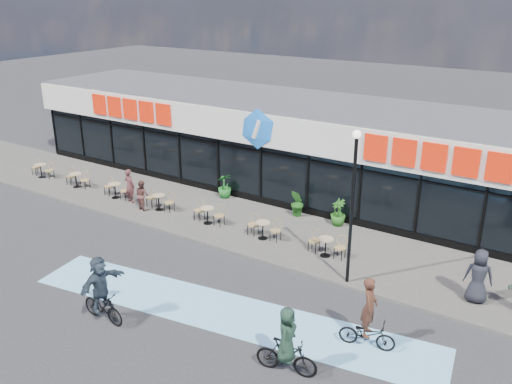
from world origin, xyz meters
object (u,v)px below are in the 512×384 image
at_px(potted_plant_left, 225,186).
at_px(potted_plant_right, 338,212).
at_px(bistro_set_0, 42,169).
at_px(pedestrian_c, 479,276).
at_px(lamp_post, 353,196).
at_px(patron_left, 130,186).
at_px(potted_plant_mid, 298,203).
at_px(patron_right, 142,195).
at_px(cyclist_a, 287,348).
at_px(cyclist_b, 368,324).

relative_size(potted_plant_left, potted_plant_right, 1.01).
relative_size(bistro_set_0, pedestrian_c, 0.82).
bearing_deg(lamp_post, patron_left, 173.57).
distance_m(potted_plant_mid, pedestrian_c, 8.93).
xyz_separation_m(potted_plant_right, patron_left, (-9.57, -2.94, 0.24)).
distance_m(potted_plant_left, pedestrian_c, 12.95).
height_order(potted_plant_right, patron_right, patron_right).
bearing_deg(potted_plant_mid, patron_left, -159.65).
distance_m(potted_plant_mid, patron_left, 8.13).
relative_size(patron_left, cyclist_a, 0.83).
xyz_separation_m(lamp_post, cyclist_a, (0.54, -5.29, -2.53)).
bearing_deg(cyclist_a, cyclist_b, 58.22).
distance_m(patron_right, cyclist_b, 13.33).
bearing_deg(potted_plant_mid, lamp_post, -44.20).
distance_m(bistro_set_0, patron_left, 6.76).
bearing_deg(potted_plant_mid, potted_plant_left, 178.06).
xyz_separation_m(potted_plant_mid, patron_left, (-7.62, -2.83, 0.20)).
xyz_separation_m(bistro_set_0, cyclist_a, (19.20, -6.72, 0.26)).
bearing_deg(potted_plant_left, potted_plant_mid, -1.94).
bearing_deg(bistro_set_0, cyclist_b, -12.22).
xyz_separation_m(bistro_set_0, patron_right, (7.89, -0.44, 0.26)).
bearing_deg(patron_right, cyclist_b, 171.64).
xyz_separation_m(lamp_post, potted_plant_right, (-2.34, 4.28, -2.65)).
bearing_deg(cyclist_b, potted_plant_left, 144.78).
bearing_deg(pedestrian_c, potted_plant_right, -37.09).
bearing_deg(lamp_post, patron_right, 174.73).
bearing_deg(patron_left, cyclist_a, 159.49).
height_order(patron_left, pedestrian_c, pedestrian_c).
height_order(potted_plant_left, potted_plant_mid, potted_plant_mid).
height_order(lamp_post, pedestrian_c, lamp_post).
xyz_separation_m(lamp_post, patron_right, (-10.77, 0.99, -2.52)).
xyz_separation_m(patron_left, cyclist_a, (12.45, -6.63, -0.12)).
xyz_separation_m(lamp_post, potted_plant_left, (-8.45, 4.31, -2.64)).
xyz_separation_m(patron_right, cyclist_b, (12.71, -4.02, -0.02)).
bearing_deg(potted_plant_mid, cyclist_b, -49.12).
height_order(potted_plant_mid, potted_plant_right, potted_plant_mid).
bearing_deg(cyclist_b, potted_plant_mid, 130.88).
xyz_separation_m(lamp_post, patron_left, (-11.91, 1.34, -2.40)).
height_order(bistro_set_0, potted_plant_mid, potted_plant_mid).
bearing_deg(potted_plant_left, bistro_set_0, -164.29).
distance_m(lamp_post, patron_right, 11.11).
bearing_deg(pedestrian_c, bistro_set_0, -11.57).
distance_m(pedestrian_c, cyclist_a, 7.30).
bearing_deg(patron_left, potted_plant_right, -155.38).
xyz_separation_m(patron_left, pedestrian_c, (16.00, -0.25, 0.10)).
xyz_separation_m(potted_plant_left, patron_left, (-3.46, -2.97, 0.24)).
bearing_deg(patron_left, bistro_set_0, 6.72).
bearing_deg(patron_left, potted_plant_mid, -152.13).
xyz_separation_m(potted_plant_left, patron_right, (-2.32, -3.32, 0.12)).
relative_size(lamp_post, pedestrian_c, 2.93).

